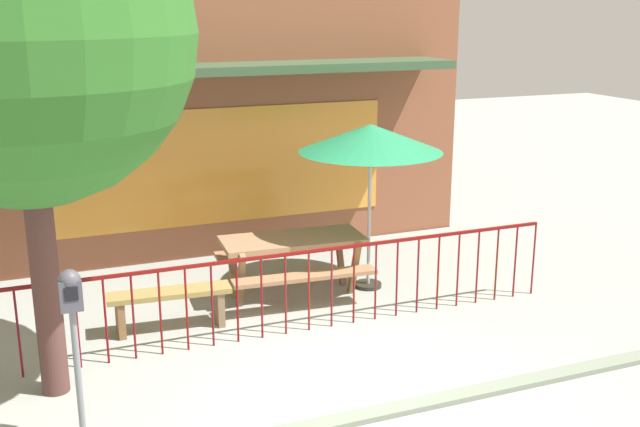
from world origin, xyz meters
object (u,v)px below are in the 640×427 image
(patio_umbrella, at_px, (371,139))
(parking_meter_near, at_px, (72,311))
(picnic_table_left, at_px, (293,250))
(street_tree, at_px, (21,35))
(patio_bench, at_px, (170,301))

(patio_umbrella, xyz_separation_m, parking_meter_near, (-3.88, -2.49, -0.77))
(picnic_table_left, distance_m, patio_umbrella, 1.72)
(street_tree, bearing_deg, picnic_table_left, 27.13)
(patio_umbrella, distance_m, parking_meter_near, 4.67)
(patio_umbrella, height_order, parking_meter_near, patio_umbrella)
(picnic_table_left, xyz_separation_m, patio_bench, (-1.68, -0.50, -0.26))
(patio_umbrella, bearing_deg, street_tree, -160.31)
(patio_umbrella, distance_m, street_tree, 4.51)
(patio_umbrella, relative_size, patio_bench, 1.53)
(patio_bench, bearing_deg, patio_umbrella, 8.53)
(patio_bench, height_order, parking_meter_near, parking_meter_near)
(picnic_table_left, distance_m, patio_bench, 1.78)
(patio_bench, bearing_deg, picnic_table_left, 16.69)
(picnic_table_left, bearing_deg, patio_umbrella, -5.47)
(picnic_table_left, xyz_separation_m, parking_meter_near, (-2.85, -2.59, 0.60))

